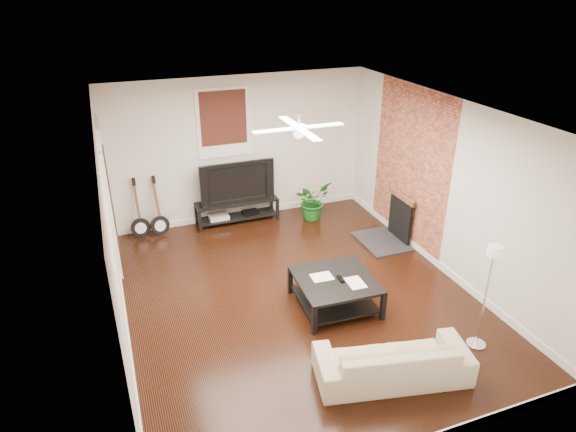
% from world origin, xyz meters
% --- Properties ---
extents(room, '(5.01, 6.01, 2.81)m').
position_xyz_m(room, '(0.00, 0.00, 1.40)').
color(room, black).
rests_on(room, ground).
extents(brick_accent, '(0.02, 2.20, 2.80)m').
position_xyz_m(brick_accent, '(2.49, 1.00, 1.40)').
color(brick_accent, brown).
rests_on(brick_accent, floor).
extents(fireplace, '(0.80, 1.10, 0.92)m').
position_xyz_m(fireplace, '(2.20, 1.00, 0.46)').
color(fireplace, black).
rests_on(fireplace, floor).
extents(window_back, '(1.00, 0.06, 1.30)m').
position_xyz_m(window_back, '(-0.30, 2.97, 1.95)').
color(window_back, '#3E1510').
rests_on(window_back, wall_back).
extents(door_left, '(0.08, 1.00, 2.50)m').
position_xyz_m(door_left, '(-2.46, 1.90, 1.25)').
color(door_left, white).
rests_on(door_left, wall_left).
extents(tv_stand, '(1.60, 0.43, 0.45)m').
position_xyz_m(tv_stand, '(-0.17, 2.78, 0.22)').
color(tv_stand, black).
rests_on(tv_stand, floor).
extents(tv, '(1.44, 0.19, 0.83)m').
position_xyz_m(tv, '(-0.17, 2.80, 0.86)').
color(tv, black).
rests_on(tv, tv_stand).
extents(coffee_table, '(1.15, 1.15, 0.46)m').
position_xyz_m(coffee_table, '(0.41, -0.45, 0.23)').
color(coffee_table, black).
rests_on(coffee_table, floor).
extents(sofa, '(1.94, 1.08, 0.53)m').
position_xyz_m(sofa, '(0.42, -2.01, 0.27)').
color(sofa, tan).
rests_on(sofa, floor).
extents(floor_lamp, '(0.29, 0.29, 1.49)m').
position_xyz_m(floor_lamp, '(1.77, -1.91, 0.75)').
color(floor_lamp, silver).
rests_on(floor_lamp, floor).
extents(potted_plant, '(0.89, 0.85, 0.77)m').
position_xyz_m(potted_plant, '(1.27, 2.39, 0.39)').
color(potted_plant, '#1A5D1B').
rests_on(potted_plant, floor).
extents(guitar_left, '(0.37, 0.27, 1.14)m').
position_xyz_m(guitar_left, '(-2.02, 2.75, 0.57)').
color(guitar_left, black).
rests_on(guitar_left, floor).
extents(guitar_right, '(0.39, 0.31, 1.14)m').
position_xyz_m(guitar_right, '(-1.67, 2.72, 0.57)').
color(guitar_right, black).
rests_on(guitar_right, floor).
extents(ceiling_fan, '(1.24, 1.24, 0.32)m').
position_xyz_m(ceiling_fan, '(0.00, 0.00, 2.60)').
color(ceiling_fan, white).
rests_on(ceiling_fan, ceiling).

